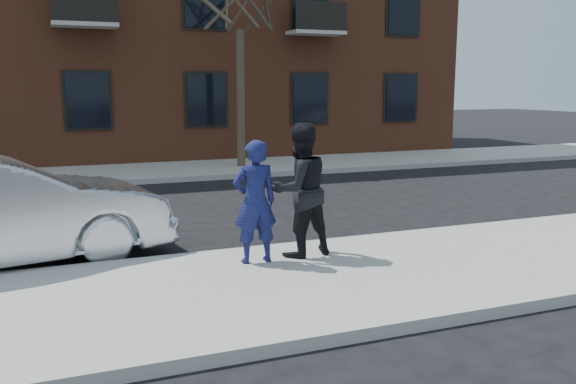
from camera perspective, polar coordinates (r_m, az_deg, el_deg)
name	(u,v)px	position (r m, az deg, el deg)	size (l,w,h in m)	color
ground	(161,302)	(7.86, -11.84, -10.05)	(100.00, 100.00, 0.00)	black
near_sidewalk	(164,303)	(7.60, -11.52, -10.13)	(50.00, 3.50, 0.15)	gray
near_curb	(142,263)	(9.29, -13.53, -6.48)	(50.00, 0.10, 0.15)	#999691
far_sidewalk	(92,175)	(18.76, -17.84, 1.53)	(50.00, 3.50, 0.15)	gray
far_curb	(97,184)	(16.99, -17.40, 0.72)	(50.00, 0.10, 0.15)	#999691
man_hoodie	(255,202)	(8.64, -3.12, -0.92)	(0.65, 0.50, 1.76)	navy
man_peacoat	(300,190)	(8.97, 1.12, 0.18)	(1.07, 0.90, 1.98)	black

